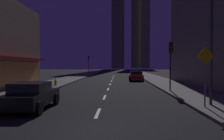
% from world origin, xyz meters
% --- Properties ---
extents(ground_plane, '(78.00, 136.00, 0.10)m').
position_xyz_m(ground_plane, '(0.00, 32.00, -0.05)').
color(ground_plane, black).
extents(sidewalk_right, '(4.00, 76.00, 0.15)m').
position_xyz_m(sidewalk_right, '(7.00, 32.00, 0.07)').
color(sidewalk_right, '#605E59').
rests_on(sidewalk_right, ground).
extents(sidewalk_left, '(4.00, 76.00, 0.15)m').
position_xyz_m(sidewalk_left, '(-7.00, 32.00, 0.07)').
color(sidewalk_left, '#605E59').
rests_on(sidewalk_left, ground).
extents(lane_marking_center, '(0.16, 43.80, 0.01)m').
position_xyz_m(lane_marking_center, '(0.00, 18.80, 0.01)').
color(lane_marking_center, silver).
rests_on(lane_marking_center, ground).
extents(skyscraper_distant_tall, '(7.51, 5.68, 69.17)m').
position_xyz_m(skyscraper_distant_tall, '(0.62, 123.51, 34.58)').
color(skyscraper_distant_tall, '#635E4A').
rests_on(skyscraper_distant_tall, ground).
extents(skyscraper_distant_mid, '(7.02, 6.27, 77.91)m').
position_xyz_m(skyscraper_distant_mid, '(14.08, 154.37, 38.95)').
color(skyscraper_distant_mid, '#464234').
rests_on(skyscraper_distant_mid, ground).
extents(skyscraper_distant_short, '(5.12, 8.25, 57.23)m').
position_xyz_m(skyscraper_distant_short, '(19.49, 143.74, 28.61)').
color(skyscraper_distant_short, '#615C48').
rests_on(skyscraper_distant_short, ground).
extents(car_parked_near, '(1.98, 4.24, 1.45)m').
position_xyz_m(car_parked_near, '(-3.60, 4.00, 0.74)').
color(car_parked_near, black).
rests_on(car_parked_near, ground).
extents(car_parked_far, '(1.98, 4.24, 1.45)m').
position_xyz_m(car_parked_far, '(3.60, 24.73, 0.74)').
color(car_parked_far, '#B21919').
rests_on(car_parked_far, ground).
extents(fire_hydrant_far_left, '(0.42, 0.30, 0.65)m').
position_xyz_m(fire_hydrant_far_left, '(-5.90, 16.17, 0.45)').
color(fire_hydrant_far_left, gold).
rests_on(fire_hydrant_far_left, sidewalk_left).
extents(traffic_light_near_right, '(0.32, 0.48, 4.20)m').
position_xyz_m(traffic_light_near_right, '(5.50, 11.42, 3.19)').
color(traffic_light_near_right, '#2D2D2D').
rests_on(traffic_light_near_right, sidewalk_right).
extents(traffic_light_far_left, '(0.32, 0.48, 4.20)m').
position_xyz_m(traffic_light_far_left, '(-5.50, 39.74, 3.19)').
color(traffic_light_far_left, '#2D2D2D').
rests_on(traffic_light_far_left, sidewalk_left).
extents(street_lamp_right, '(1.96, 0.56, 6.58)m').
position_xyz_m(street_lamp_right, '(5.38, 4.92, 5.07)').
color(street_lamp_right, '#38383D').
rests_on(street_lamp_right, sidewalk_right).
extents(pedestrian_crossing_sign, '(0.91, 0.08, 3.15)m').
position_xyz_m(pedestrian_crossing_sign, '(5.60, 4.22, 2.02)').
color(pedestrian_crossing_sign, slate).
rests_on(pedestrian_crossing_sign, sidewalk_right).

